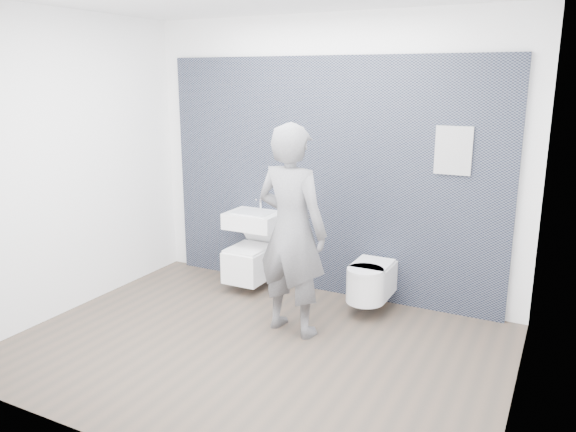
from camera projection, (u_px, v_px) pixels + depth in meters
The scene contains 8 objects.
ground at pixel (255, 347), 4.70m from camera, with size 4.00×4.00×0.00m, color #4F4035.
room_shell at pixel (252, 139), 4.28m from camera, with size 4.00×4.00×4.00m.
tile_wall at pixel (325, 289), 5.97m from camera, with size 3.60×0.06×2.40m, color black.
washbasin at pixel (254, 220), 5.90m from camera, with size 0.56×0.42×0.42m.
toilet_square at pixel (251, 261), 5.95m from camera, with size 0.39×0.57×0.70m.
toilet_rounded at pixel (370, 281), 5.33m from camera, with size 0.36×0.61×0.33m.
info_placard at pixel (442, 313), 5.38m from camera, with size 0.33×0.03×0.43m, color white.
visitor at pixel (292, 231), 4.79m from camera, with size 0.67×0.44×1.84m, color slate.
Camera 1 is at (2.20, -3.69, 2.21)m, focal length 35.00 mm.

